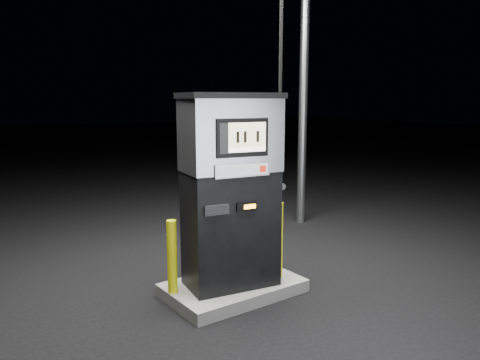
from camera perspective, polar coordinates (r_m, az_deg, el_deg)
ground at (r=5.88m, az=-0.84°, el=-13.67°), size 80.00×80.00×0.00m
pump_island at (r=5.85m, az=-0.84°, el=-13.00°), size 1.60×1.00×0.15m
fuel_dispenser at (r=5.44m, az=-1.12°, el=-1.10°), size 1.30×0.85×4.70m
bollard_left at (r=5.43m, az=-8.28°, el=-9.26°), size 0.12×0.12×0.85m
bollard_right at (r=5.85m, az=4.61°, el=-7.31°), size 0.14×0.14×0.95m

